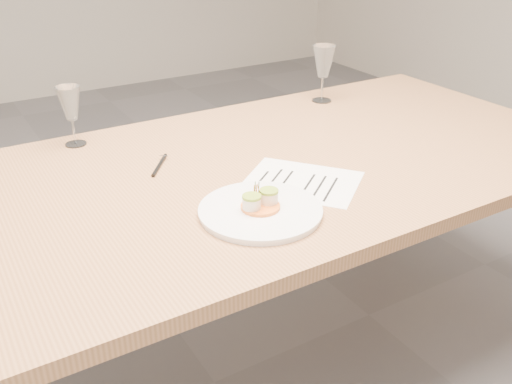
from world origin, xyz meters
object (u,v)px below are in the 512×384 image
wine_glass_1 (70,105)px  wine_glass_2 (324,63)px  recipe_sheet (302,181)px  dinner_plate (261,210)px  dining_table (206,199)px  ballpoint_pen (160,165)px

wine_glass_1 → wine_glass_2: (0.91, -0.04, 0.02)m
wine_glass_2 → recipe_sheet: bearing=-131.2°
dinner_plate → dining_table: bearing=94.1°
dinner_plate → ballpoint_pen: 0.39m
dinner_plate → recipe_sheet: bearing=26.9°
dining_table → wine_glass_2: 0.80m
dinner_plate → wine_glass_1: bearing=110.9°
recipe_sheet → wine_glass_1: wine_glass_1 is taller
wine_glass_2 → dining_table: bearing=-151.1°
dinner_plate → recipe_sheet: dinner_plate is taller
ballpoint_pen → wine_glass_2: (0.75, 0.25, 0.14)m
dinner_plate → recipe_sheet: 0.21m
dinner_plate → wine_glass_2: 0.91m
dinner_plate → ballpoint_pen: dinner_plate is taller
ballpoint_pen → recipe_sheet: bearing=-98.5°
wine_glass_2 → dinner_plate: bearing=-136.2°
ballpoint_pen → dining_table: bearing=-110.7°
dining_table → recipe_sheet: bearing=-38.2°
wine_glass_1 → wine_glass_2: 0.91m
dinner_plate → ballpoint_pen: (-0.10, 0.38, -0.01)m
dining_table → wine_glass_1: wine_glass_1 is taller
ballpoint_pen → dinner_plate: bearing=-128.9°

